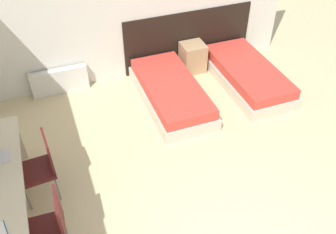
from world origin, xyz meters
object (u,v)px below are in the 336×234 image
(chair_near_laptop, at_px, (41,165))
(bed_near_window, at_px, (171,92))
(nightstand, at_px, (193,57))
(chair_near_notebook, at_px, (50,226))
(bed_near_door, at_px, (247,75))

(chair_near_laptop, bearing_deg, bed_near_window, 25.59)
(nightstand, relative_size, chair_near_notebook, 0.58)
(bed_near_door, distance_m, nightstand, 1.09)
(chair_near_notebook, bearing_deg, nightstand, 47.92)
(chair_near_laptop, height_order, chair_near_notebook, same)
(chair_near_laptop, relative_size, chair_near_notebook, 1.00)
(bed_near_door, distance_m, chair_near_laptop, 3.94)
(chair_near_laptop, xyz_separation_m, chair_near_notebook, (0.00, -0.93, 0.00))
(nightstand, bearing_deg, bed_near_window, -133.29)
(bed_near_window, height_order, chair_near_notebook, chair_near_notebook)
(bed_near_window, relative_size, chair_near_notebook, 2.09)
(nightstand, distance_m, chair_near_laptop, 3.63)
(bed_near_window, distance_m, chair_near_laptop, 2.59)
(nightstand, relative_size, chair_near_laptop, 0.58)
(bed_near_door, bearing_deg, chair_near_laptop, -161.10)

